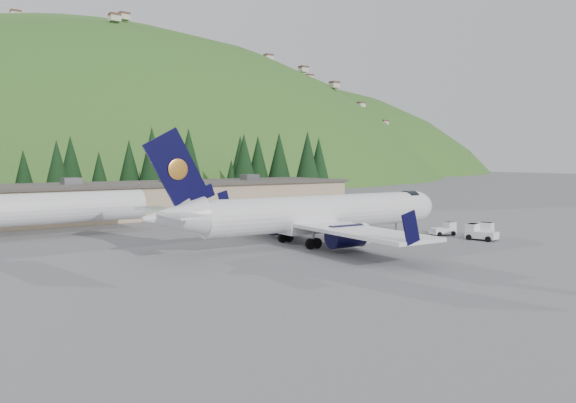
{
  "coord_description": "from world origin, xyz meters",
  "views": [
    {
      "loc": [
        -37.02,
        -44.89,
        8.79
      ],
      "look_at": [
        0.0,
        6.0,
        4.0
      ],
      "focal_mm": 35.0,
      "sensor_mm": 36.0,
      "label": 1
    }
  ],
  "objects_px": {
    "second_airliner": "(19,209)",
    "ramp_worker": "(406,225)",
    "terminal_building": "(139,199)",
    "baggage_tug_b": "(445,229)",
    "baggage_tug_c": "(479,233)",
    "airliner": "(314,214)",
    "baggage_tug_a": "(484,231)"
  },
  "relations": [
    {
      "from": "second_airliner",
      "to": "ramp_worker",
      "type": "distance_m",
      "value": 44.13
    },
    {
      "from": "terminal_building",
      "to": "ramp_worker",
      "type": "relative_size",
      "value": 37.91
    },
    {
      "from": "baggage_tug_b",
      "to": "baggage_tug_c",
      "type": "xyz_separation_m",
      "value": [
        -0.07,
        -4.66,
        0.09
      ]
    },
    {
      "from": "terminal_building",
      "to": "ramp_worker",
      "type": "height_order",
      "value": "terminal_building"
    },
    {
      "from": "terminal_building",
      "to": "airliner",
      "type": "bearing_deg",
      "value": -83.99
    },
    {
      "from": "baggage_tug_a",
      "to": "baggage_tug_c",
      "type": "relative_size",
      "value": 0.96
    },
    {
      "from": "baggage_tug_b",
      "to": "ramp_worker",
      "type": "relative_size",
      "value": 1.66
    },
    {
      "from": "baggage_tug_b",
      "to": "baggage_tug_a",
      "type": "bearing_deg",
      "value": -46.42
    },
    {
      "from": "baggage_tug_a",
      "to": "second_airliner",
      "type": "bearing_deg",
      "value": 132.82
    },
    {
      "from": "airliner",
      "to": "baggage_tug_c",
      "type": "height_order",
      "value": "airliner"
    },
    {
      "from": "second_airliner",
      "to": "baggage_tug_a",
      "type": "xyz_separation_m",
      "value": [
        42.35,
        -29.34,
        -2.59
      ]
    },
    {
      "from": "baggage_tug_b",
      "to": "terminal_building",
      "type": "relative_size",
      "value": 0.04
    },
    {
      "from": "second_airliner",
      "to": "baggage_tug_b",
      "type": "relative_size",
      "value": 8.84
    },
    {
      "from": "baggage_tug_a",
      "to": "baggage_tug_b",
      "type": "xyz_separation_m",
      "value": [
        -2.01,
        3.77,
        -0.05
      ]
    },
    {
      "from": "airliner",
      "to": "baggage_tug_c",
      "type": "relative_size",
      "value": 10.07
    },
    {
      "from": "airliner",
      "to": "terminal_building",
      "type": "xyz_separation_m",
      "value": [
        -3.99,
        37.94,
        -0.46
      ]
    },
    {
      "from": "baggage_tug_a",
      "to": "ramp_worker",
      "type": "relative_size",
      "value": 1.77
    },
    {
      "from": "airliner",
      "to": "baggage_tug_a",
      "type": "height_order",
      "value": "airliner"
    },
    {
      "from": "airliner",
      "to": "baggage_tug_a",
      "type": "distance_m",
      "value": 20.01
    },
    {
      "from": "baggage_tug_a",
      "to": "baggage_tug_b",
      "type": "bearing_deg",
      "value": 105.68
    },
    {
      "from": "second_airliner",
      "to": "baggage_tug_b",
      "type": "height_order",
      "value": "second_airliner"
    },
    {
      "from": "baggage_tug_c",
      "to": "baggage_tug_a",
      "type": "bearing_deg",
      "value": -78.05
    },
    {
      "from": "baggage_tug_a",
      "to": "baggage_tug_b",
      "type": "relative_size",
      "value": 1.07
    },
    {
      "from": "airliner",
      "to": "second_airliner",
      "type": "xyz_separation_m",
      "value": [
        -23.91,
        21.94,
        0.24
      ]
    },
    {
      "from": "airliner",
      "to": "baggage_tug_b",
      "type": "distance_m",
      "value": 16.99
    },
    {
      "from": "baggage_tug_c",
      "to": "ramp_worker",
      "type": "xyz_separation_m",
      "value": [
        -1.64,
        9.0,
        0.17
      ]
    },
    {
      "from": "airliner",
      "to": "baggage_tug_a",
      "type": "relative_size",
      "value": 10.48
    },
    {
      "from": "airliner",
      "to": "ramp_worker",
      "type": "height_order",
      "value": "airliner"
    },
    {
      "from": "ramp_worker",
      "to": "terminal_building",
      "type": "bearing_deg",
      "value": -106.79
    },
    {
      "from": "baggage_tug_b",
      "to": "baggage_tug_c",
      "type": "distance_m",
      "value": 4.66
    },
    {
      "from": "second_airliner",
      "to": "baggage_tug_c",
      "type": "height_order",
      "value": "second_airliner"
    },
    {
      "from": "baggage_tug_c",
      "to": "ramp_worker",
      "type": "relative_size",
      "value": 1.85
    }
  ]
}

